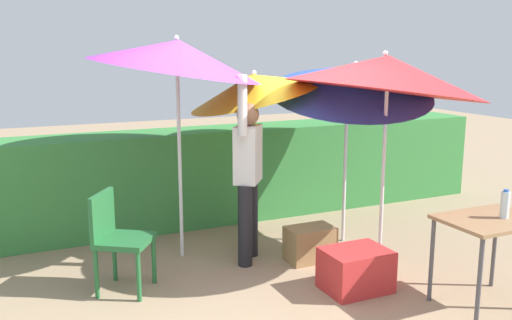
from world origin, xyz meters
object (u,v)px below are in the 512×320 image
(chair_plastic, at_px, (117,235))
(cooler_box, at_px, (356,270))
(umbrella_yellow, at_px, (386,73))
(umbrella_orange, at_px, (177,56))
(folding_table, at_px, (490,229))
(umbrella_navy, at_px, (253,86))
(crate_cardboard, at_px, (310,244))
(bottle_water, at_px, (505,205))
(person_vendor, at_px, (248,170))
(umbrella_rainbow, at_px, (352,80))

(chair_plastic, distance_m, cooler_box, 2.13)
(umbrella_yellow, distance_m, chair_plastic, 2.89)
(chair_plastic, bearing_deg, umbrella_yellow, -9.34)
(umbrella_orange, height_order, folding_table, umbrella_orange)
(umbrella_yellow, distance_m, umbrella_navy, 1.44)
(umbrella_navy, height_order, folding_table, umbrella_navy)
(umbrella_orange, relative_size, crate_cardboard, 4.98)
(crate_cardboard, xyz_separation_m, bottle_water, (0.92, -1.53, 0.70))
(chair_plastic, relative_size, folding_table, 1.11)
(umbrella_navy, xyz_separation_m, chair_plastic, (-1.65, -0.73, -1.21))
(person_vendor, height_order, bottle_water, person_vendor)
(cooler_box, relative_size, crate_cardboard, 1.19)
(person_vendor, distance_m, bottle_water, 2.33)
(umbrella_navy, height_order, crate_cardboard, umbrella_navy)
(person_vendor, xyz_separation_m, bottle_water, (1.49, -1.79, -0.06))
(umbrella_yellow, height_order, chair_plastic, umbrella_yellow)
(umbrella_rainbow, relative_size, folding_table, 2.80)
(umbrella_orange, bearing_deg, bottle_water, -47.13)
(umbrella_navy, xyz_separation_m, cooler_box, (0.27, -1.61, -1.53))
(umbrella_yellow, height_order, bottle_water, umbrella_yellow)
(person_vendor, height_order, cooler_box, person_vendor)
(chair_plastic, bearing_deg, bottle_water, -29.87)
(person_vendor, height_order, chair_plastic, person_vendor)
(chair_plastic, xyz_separation_m, crate_cardboard, (1.90, -0.09, -0.33))
(umbrella_orange, xyz_separation_m, person_vendor, (0.57, -0.42, -1.11))
(umbrella_orange, relative_size, umbrella_yellow, 1.08)
(chair_plastic, bearing_deg, umbrella_rainbow, 5.76)
(umbrella_rainbow, distance_m, person_vendor, 1.51)
(umbrella_yellow, xyz_separation_m, chair_plastic, (-2.51, 0.41, -1.37))
(umbrella_orange, bearing_deg, umbrella_rainbow, -10.41)
(umbrella_navy, distance_m, person_vendor, 1.01)
(umbrella_rainbow, relative_size, cooler_box, 3.95)
(umbrella_rainbow, xyz_separation_m, folding_table, (0.15, -1.84, -1.13))
(umbrella_yellow, bearing_deg, umbrella_orange, 149.99)
(umbrella_orange, height_order, cooler_box, umbrella_orange)
(folding_table, bearing_deg, chair_plastic, 149.92)
(bottle_water, bearing_deg, chair_plastic, 150.13)
(umbrella_navy, height_order, person_vendor, umbrella_navy)
(chair_plastic, relative_size, bottle_water, 3.71)
(cooler_box, xyz_separation_m, crate_cardboard, (-0.01, 0.78, -0.01))
(umbrella_yellow, xyz_separation_m, umbrella_navy, (-0.86, 1.14, -0.17))
(umbrella_orange, relative_size, bottle_water, 9.86)
(folding_table, bearing_deg, bottle_water, -23.42)
(folding_table, distance_m, bottle_water, 0.23)
(chair_plastic, distance_m, bottle_water, 3.27)
(crate_cardboard, distance_m, bottle_water, 1.92)
(bottle_water, bearing_deg, crate_cardboard, 121.02)
(person_vendor, relative_size, crate_cardboard, 3.96)
(umbrella_navy, relative_size, chair_plastic, 2.29)
(bottle_water, bearing_deg, umbrella_orange, 132.87)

